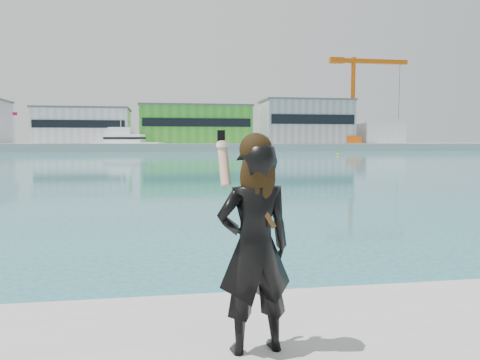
% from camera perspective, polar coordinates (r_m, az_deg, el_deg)
% --- Properties ---
extents(far_quay, '(320.00, 40.00, 2.00)m').
position_cam_1_polar(far_quay, '(134.03, -8.95, 4.02)').
color(far_quay, '#9E9E99').
rests_on(far_quay, ground).
extents(warehouse_white, '(24.48, 15.35, 9.50)m').
position_cam_1_polar(warehouse_white, '(133.70, -18.50, 6.30)').
color(warehouse_white, silver).
rests_on(warehouse_white, far_quay).
extents(warehouse_green, '(30.60, 16.36, 10.50)m').
position_cam_1_polar(warehouse_green, '(132.40, -5.49, 6.76)').
color(warehouse_green, green).
rests_on(warehouse_green, far_quay).
extents(warehouse_grey_right, '(25.50, 15.35, 12.50)m').
position_cam_1_polar(warehouse_grey_right, '(138.38, 7.95, 7.06)').
color(warehouse_grey_right, gray).
rests_on(warehouse_grey_right, far_quay).
extents(ancillary_shed, '(12.00, 10.00, 6.00)m').
position_cam_1_polar(ancillary_shed, '(144.56, 16.56, 5.52)').
color(ancillary_shed, silver).
rests_on(ancillary_shed, far_quay).
extents(dock_crane, '(23.00, 4.00, 24.00)m').
position_cam_1_polar(dock_crane, '(137.81, 14.06, 9.81)').
color(dock_crane, '#E3570D').
rests_on(dock_crane, far_quay).
extents(flagpole_left, '(1.28, 0.16, 8.00)m').
position_cam_1_polar(flagpole_left, '(130.37, -25.94, 6.02)').
color(flagpole_left, silver).
rests_on(flagpole_left, far_quay).
extents(flagpole_right, '(1.28, 0.16, 8.00)m').
position_cam_1_polar(flagpole_right, '(127.22, 1.12, 6.54)').
color(flagpole_right, silver).
rests_on(flagpole_right, far_quay).
extents(motor_yacht, '(17.76, 9.36, 7.99)m').
position_cam_1_polar(motor_yacht, '(122.29, -13.67, 4.47)').
color(motor_yacht, white).
rests_on(motor_yacht, ground).
extents(buoy_near, '(0.50, 0.50, 0.50)m').
position_cam_1_polar(buoy_near, '(86.68, 11.85, 2.97)').
color(buoy_near, yellow).
rests_on(buoy_near, ground).
extents(woman, '(0.66, 0.48, 1.76)m').
position_cam_1_polar(woman, '(3.69, 1.79, -7.47)').
color(woman, black).
rests_on(woman, near_quay).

